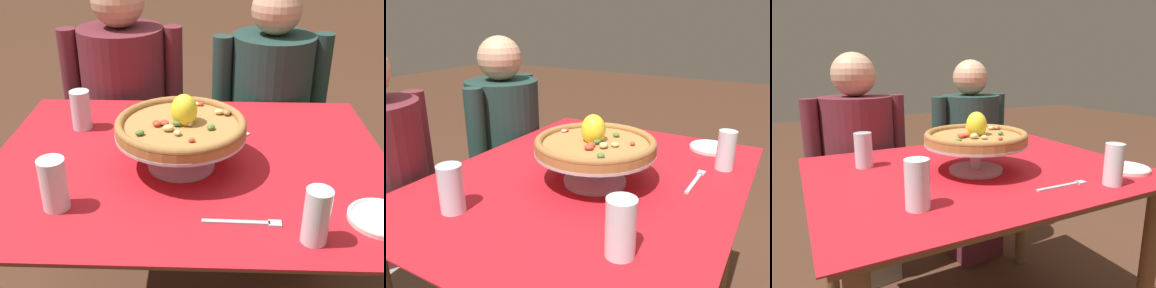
# 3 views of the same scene
# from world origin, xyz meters

# --- Properties ---
(dining_table) EXTENTS (1.20, 0.93, 0.75)m
(dining_table) POSITION_xyz_m (0.00, 0.00, 0.64)
(dining_table) COLOR brown
(dining_table) RESTS_ON ground
(pizza_stand) EXTENTS (0.37, 0.37, 0.11)m
(pizza_stand) POSITION_xyz_m (-0.02, -0.03, 0.83)
(pizza_stand) COLOR #B7B7C1
(pizza_stand) RESTS_ON dining_table
(pizza) EXTENTS (0.37, 0.37, 0.11)m
(pizza) POSITION_xyz_m (-0.02, -0.03, 0.89)
(pizza) COLOR #AD753D
(pizza) RESTS_ON pizza_stand
(water_glass_back_left) EXTENTS (0.07, 0.07, 0.13)m
(water_glass_back_left) POSITION_xyz_m (-0.38, 0.21, 0.81)
(water_glass_back_left) COLOR silver
(water_glass_back_left) RESTS_ON dining_table
(water_glass_front_right) EXTENTS (0.06, 0.06, 0.14)m
(water_glass_front_right) POSITION_xyz_m (0.30, -0.37, 0.81)
(water_glass_front_right) COLOR silver
(water_glass_front_right) RESTS_ON dining_table
(water_glass_front_left) EXTENTS (0.07, 0.07, 0.14)m
(water_glass_front_left) POSITION_xyz_m (-0.33, -0.26, 0.82)
(water_glass_front_left) COLOR silver
(water_glass_front_left) RESTS_ON dining_table
(side_plate) EXTENTS (0.16, 0.16, 0.02)m
(side_plate) POSITION_xyz_m (0.48, -0.28, 0.76)
(side_plate) COLOR silver
(side_plate) RESTS_ON dining_table
(dinner_fork) EXTENTS (0.19, 0.02, 0.01)m
(dinner_fork) POSITION_xyz_m (0.15, -0.31, 0.76)
(dinner_fork) COLOR #B7B7C1
(dinner_fork) RESTS_ON dining_table
(sugar_packet) EXTENTS (0.06, 0.06, 0.00)m
(sugar_packet) POSITION_xyz_m (0.16, 0.18, 0.76)
(sugar_packet) COLOR silver
(sugar_packet) RESTS_ON dining_table
(diner_right) EXTENTS (0.49, 0.37, 1.17)m
(diner_right) POSITION_xyz_m (0.31, 0.63, 0.57)
(diner_right) COLOR maroon
(diner_right) RESTS_ON ground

